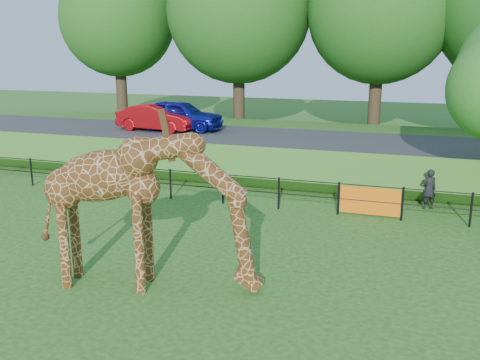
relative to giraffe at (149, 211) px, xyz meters
The scene contains 9 objects.
ground 2.58m from the giraffe, 44.18° to the right, with size 90.00×90.00×0.00m, color #1F5515.
giraffe is the anchor object (origin of this frame).
perimeter_fence 6.96m from the giraffe, 78.92° to the left, with size 28.07×0.10×1.10m, color black, non-canonical shape.
embankment 14.33m from the giraffe, 84.71° to the left, with size 40.00×9.00×1.30m, color #1F5515.
road 12.80m from the giraffe, 84.09° to the left, with size 40.00×5.00×0.12m, color #313134.
car_blue 14.19m from the giraffe, 111.60° to the left, with size 1.70×4.24×1.44m, color #151AAC.
car_red 14.07m from the giraffe, 115.96° to the left, with size 1.33×3.81×1.25m, color #B80D13.
visitor 10.37m from the giraffe, 53.60° to the left, with size 0.50×0.33×1.38m, color black.
bg_tree_line 21.65m from the giraffe, 81.20° to the left, with size 37.30×8.80×11.82m.
Camera 1 is at (4.12, -8.87, 5.42)m, focal length 40.00 mm.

